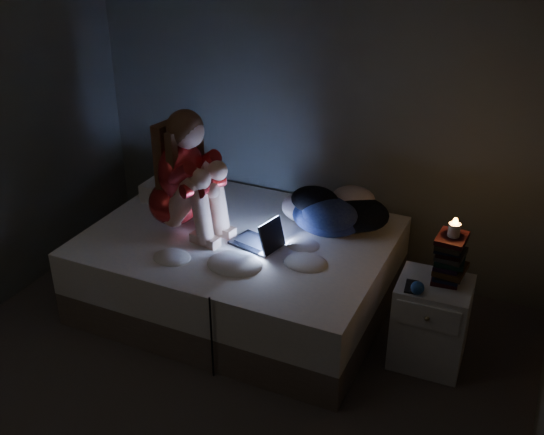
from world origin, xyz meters
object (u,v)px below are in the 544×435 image
Objects in this scene: woman at (173,168)px; phone at (411,286)px; laptop at (255,230)px; candle at (454,228)px; nightstand at (430,323)px; bed at (240,269)px.

phone is (1.70, -0.12, -0.41)m from woman.
phone is (1.07, -0.10, -0.08)m from laptop.
woman is at bearing -178.79° from candle.
laptop is 1.26m from nightstand.
woman reaches higher than candle.
bed is 2.30× the size of woman.
candle is at bearing 35.35° from phone.
bed is 0.85m from woman.
nightstand is (1.20, -0.00, -0.38)m from laptop.
woman is at bearing -172.59° from bed.
laptop reaches higher than bed.
candle reaches higher than phone.
bed is at bearing 18.16° from woman.
nightstand is at bearing -134.51° from candle.
nightstand is 4.13× the size of phone.
laptop is 4.00× the size of candle.
woman is at bearing -168.43° from laptop.
phone reaches higher than nightstand.
laptop is 0.55× the size of nightstand.
phone is (-0.18, -0.16, -0.35)m from candle.
candle reaches higher than nightstand.
laptop reaches higher than phone.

